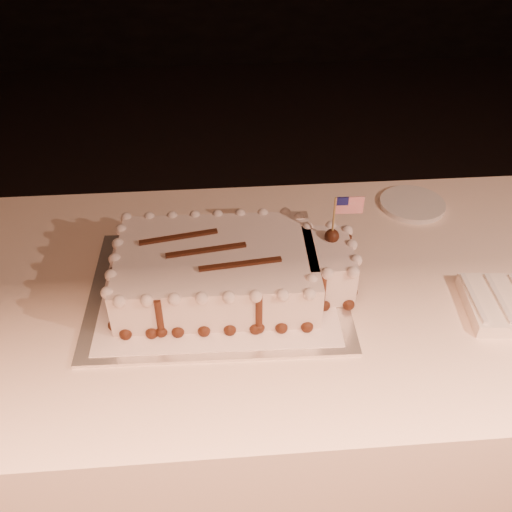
{
  "coord_description": "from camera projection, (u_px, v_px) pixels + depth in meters",
  "views": [
    {
      "loc": [
        -0.4,
        -0.3,
        1.55
      ],
      "look_at": [
        -0.33,
        0.59,
        0.84
      ],
      "focal_mm": 40.0,
      "sensor_mm": 36.0,
      "label": 1
    }
  ],
  "objects": [
    {
      "name": "cake_board",
      "position": [
        218.0,
        289.0,
        1.19
      ],
      "size": [
        0.54,
        0.41,
        0.01
      ],
      "primitive_type": "cube",
      "rotation": [
        0.0,
        0.0,
        -0.02
      ],
      "color": "white",
      "rests_on": "banquet_table"
    },
    {
      "name": "sheet_cake",
      "position": [
        231.0,
        269.0,
        1.16
      ],
      "size": [
        0.51,
        0.3,
        0.2
      ],
      "color": "silver",
      "rests_on": "doily"
    },
    {
      "name": "side_plate",
      "position": [
        412.0,
        204.0,
        1.44
      ],
      "size": [
        0.16,
        0.16,
        0.01
      ],
      "primitive_type": "cylinder",
      "color": "white",
      "rests_on": "banquet_table"
    },
    {
      "name": "banquet_table",
      "position": [
        384.0,
        389.0,
        1.46
      ],
      "size": [
        2.4,
        0.8,
        0.75
      ],
      "primitive_type": "cube",
      "color": "#FFDCC5",
      "rests_on": "ground"
    },
    {
      "name": "doily",
      "position": [
        218.0,
        287.0,
        1.19
      ],
      "size": [
        0.48,
        0.37,
        0.0
      ],
      "primitive_type": "cube",
      "rotation": [
        0.0,
        0.0,
        -0.02
      ],
      "color": "white",
      "rests_on": "cake_board"
    }
  ]
}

